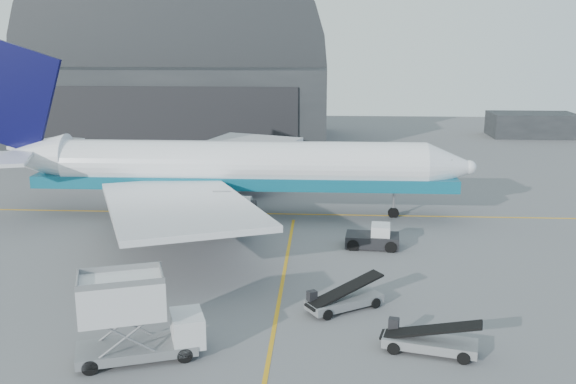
# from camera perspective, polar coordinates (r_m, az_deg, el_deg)

# --- Properties ---
(ground) EXTENTS (200.00, 200.00, 0.00)m
(ground) POSITION_cam_1_polar(r_m,az_deg,el_deg) (42.38, -0.72, -9.23)
(ground) COLOR #565659
(ground) RESTS_ON ground
(taxi_lines) EXTENTS (80.00, 42.12, 0.02)m
(taxi_lines) POSITION_cam_1_polar(r_m,az_deg,el_deg) (54.26, 0.22, -4.04)
(taxi_lines) COLOR #C98E12
(taxi_lines) RESTS_ON ground
(hangar) EXTENTS (50.00, 28.30, 28.00)m
(hangar) POSITION_cam_1_polar(r_m,az_deg,el_deg) (107.06, -10.22, 9.66)
(hangar) COLOR black
(hangar) RESTS_ON ground
(distant_bldg_a) EXTENTS (14.00, 8.00, 4.00)m
(distant_bldg_a) POSITION_cam_1_polar(r_m,az_deg,el_deg) (117.58, 20.78, 4.64)
(distant_bldg_a) COLOR black
(distant_bldg_a) RESTS_ON ground
(airliner) EXTENTS (46.78, 45.36, 16.42)m
(airliner) POSITION_cam_1_polar(r_m,az_deg,el_deg) (60.36, -5.72, 2.19)
(airliner) COLOR white
(airliner) RESTS_ON ground
(catering_truck) EXTENTS (6.98, 4.40, 4.51)m
(catering_truck) POSITION_cam_1_polar(r_m,az_deg,el_deg) (34.71, -13.52, -10.86)
(catering_truck) COLOR slate
(catering_truck) RESTS_ON ground
(pushback_tug) EXTENTS (4.44, 2.86, 1.96)m
(pushback_tug) POSITION_cam_1_polar(r_m,az_deg,el_deg) (52.03, 7.65, -4.11)
(pushback_tug) COLOR black
(pushback_tug) RESTS_ON ground
(belt_loader_a) EXTENTS (5.01, 4.04, 1.99)m
(belt_loader_a) POSITION_cam_1_polar(r_m,az_deg,el_deg) (40.36, 4.96, -9.54)
(belt_loader_a) COLOR slate
(belt_loader_a) RESTS_ON ground
(belt_loader_b) EXTENTS (5.39, 2.83, 2.01)m
(belt_loader_b) POSITION_cam_1_polar(r_m,az_deg,el_deg) (35.98, 12.39, -12.81)
(belt_loader_b) COLOR slate
(belt_loader_b) RESTS_ON ground
(traffic_cone) EXTENTS (0.39, 0.39, 0.57)m
(traffic_cone) POSITION_cam_1_polar(r_m,az_deg,el_deg) (42.35, 5.93, -8.93)
(traffic_cone) COLOR #F15507
(traffic_cone) RESTS_ON ground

